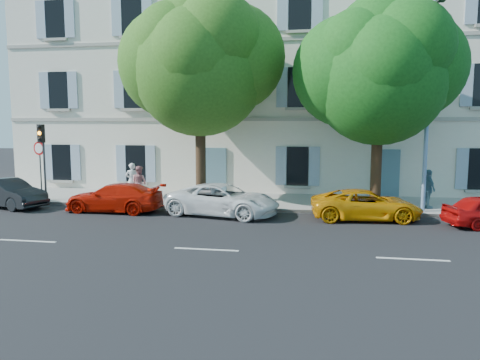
% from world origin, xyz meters
% --- Properties ---
extents(ground, '(90.00, 90.00, 0.00)m').
position_xyz_m(ground, '(0.00, 0.00, 0.00)').
color(ground, black).
extents(sidewalk, '(36.00, 4.50, 0.15)m').
position_xyz_m(sidewalk, '(0.00, 4.45, 0.07)').
color(sidewalk, '#A09E96').
rests_on(sidewalk, ground).
extents(kerb, '(36.00, 0.16, 0.16)m').
position_xyz_m(kerb, '(0.00, 2.28, 0.08)').
color(kerb, '#9E998E').
rests_on(kerb, ground).
extents(building, '(28.00, 7.00, 12.00)m').
position_xyz_m(building, '(0.00, 10.20, 6.00)').
color(building, white).
rests_on(building, ground).
extents(car_dark_sedan, '(4.18, 2.51, 1.30)m').
position_xyz_m(car_dark_sedan, '(-10.59, 1.35, 0.65)').
color(car_dark_sedan, black).
rests_on(car_dark_sedan, ground).
extents(car_red_coupe, '(4.28, 1.83, 1.23)m').
position_xyz_m(car_red_coupe, '(-5.38, 1.24, 0.62)').
color(car_red_coupe, '#BE1505').
rests_on(car_red_coupe, ground).
extents(car_white_coupe, '(5.06, 3.07, 1.31)m').
position_xyz_m(car_white_coupe, '(-0.60, 1.23, 0.66)').
color(car_white_coupe, white).
rests_on(car_white_coupe, ground).
extents(car_yellow_supercar, '(4.47, 2.39, 1.19)m').
position_xyz_m(car_yellow_supercar, '(5.18, 1.38, 0.60)').
color(car_yellow_supercar, orange).
rests_on(car_yellow_supercar, ground).
extents(tree_left, '(6.08, 6.08, 9.42)m').
position_xyz_m(tree_left, '(-2.13, 3.55, 6.21)').
color(tree_left, '#3A2819').
rests_on(tree_left, sidewalk).
extents(tree_right, '(5.57, 5.57, 8.58)m').
position_xyz_m(tree_right, '(5.69, 2.89, 5.65)').
color(tree_right, '#3A2819').
rests_on(tree_right, sidewalk).
extents(traffic_light, '(0.31, 0.41, 3.59)m').
position_xyz_m(traffic_light, '(-9.50, 2.52, 2.75)').
color(traffic_light, '#383A3D').
rests_on(traffic_light, sidewalk).
extents(road_sign, '(0.64, 0.18, 2.79)m').
position_xyz_m(road_sign, '(-9.78, 2.70, 2.16)').
color(road_sign, '#383A3D').
rests_on(road_sign, sidewalk).
extents(street_lamp, '(0.26, 1.78, 8.41)m').
position_xyz_m(street_lamp, '(7.62, 2.61, 4.91)').
color(street_lamp, '#7293BF').
rests_on(street_lamp, sidewalk).
extents(pedestrian_a, '(0.74, 0.64, 1.72)m').
position_xyz_m(pedestrian_a, '(-5.71, 3.99, 1.01)').
color(pedestrian_a, white).
rests_on(pedestrian_a, sidewalk).
extents(pedestrian_b, '(0.96, 0.86, 1.63)m').
position_xyz_m(pedestrian_b, '(-5.16, 3.53, 0.97)').
color(pedestrian_b, '#B9777B').
rests_on(pedestrian_b, sidewalk).
extents(pedestrian_c, '(0.71, 1.07, 1.69)m').
position_xyz_m(pedestrian_c, '(7.94, 3.48, 1.00)').
color(pedestrian_c, '#466F81').
rests_on(pedestrian_c, sidewalk).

